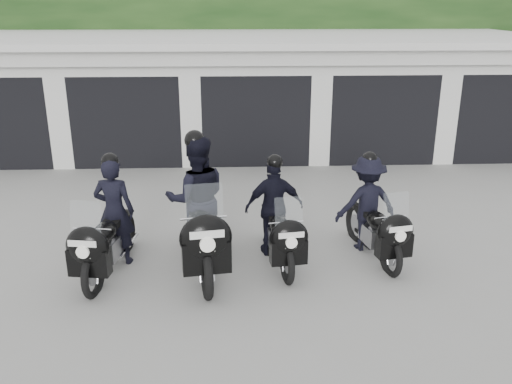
{
  "coord_description": "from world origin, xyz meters",
  "views": [
    {
      "loc": [
        -0.57,
        -7.33,
        3.83
      ],
      "look_at": [
        -0.22,
        0.56,
        1.05
      ],
      "focal_mm": 38.0,
      "sensor_mm": 36.0,
      "label": 1
    }
  ],
  "objects_px": {
    "police_bike_b": "(198,210)",
    "police_bike_c": "(276,215)",
    "police_bike_a": "(108,226)",
    "police_bike_d": "(370,210)"
  },
  "relations": [
    {
      "from": "police_bike_b",
      "to": "police_bike_c",
      "type": "xyz_separation_m",
      "value": [
        1.18,
        0.16,
        -0.17
      ]
    },
    {
      "from": "police_bike_b",
      "to": "police_bike_a",
      "type": "bearing_deg",
      "value": 178.41
    },
    {
      "from": "police_bike_c",
      "to": "police_bike_b",
      "type": "bearing_deg",
      "value": 179.83
    },
    {
      "from": "police_bike_b",
      "to": "police_bike_c",
      "type": "relative_size",
      "value": 1.25
    },
    {
      "from": "police_bike_c",
      "to": "police_bike_d",
      "type": "height_order",
      "value": "police_bike_c"
    },
    {
      "from": "police_bike_a",
      "to": "police_bike_c",
      "type": "relative_size",
      "value": 1.06
    },
    {
      "from": "police_bike_a",
      "to": "police_bike_b",
      "type": "height_order",
      "value": "police_bike_b"
    },
    {
      "from": "police_bike_c",
      "to": "police_bike_a",
      "type": "bearing_deg",
      "value": 179.62
    },
    {
      "from": "police_bike_b",
      "to": "police_bike_c",
      "type": "height_order",
      "value": "police_bike_b"
    },
    {
      "from": "police_bike_a",
      "to": "police_bike_b",
      "type": "distance_m",
      "value": 1.34
    }
  ]
}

